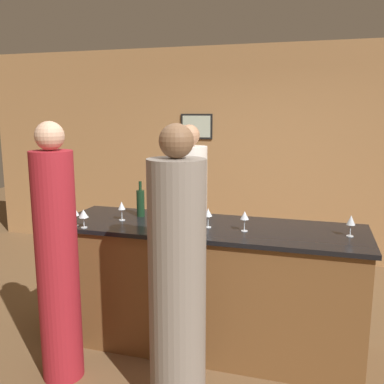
{
  "coord_description": "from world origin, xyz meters",
  "views": [
    {
      "loc": [
        0.82,
        -3.26,
        1.95
      ],
      "look_at": [
        -0.17,
        0.1,
        1.29
      ],
      "focal_mm": 40.0,
      "sensor_mm": 36.0,
      "label": 1
    }
  ],
  "objects_px": {
    "bartender": "(189,220)",
    "guest_0": "(57,262)",
    "wine_bottle_0": "(141,202)",
    "guest_1": "(177,282)"
  },
  "relations": [
    {
      "from": "bartender",
      "to": "wine_bottle_0",
      "type": "xyz_separation_m",
      "value": [
        -0.23,
        -0.7,
        0.32
      ]
    },
    {
      "from": "guest_0",
      "to": "guest_1",
      "type": "bearing_deg",
      "value": -3.81
    },
    {
      "from": "guest_0",
      "to": "guest_1",
      "type": "relative_size",
      "value": 1.0
    },
    {
      "from": "guest_0",
      "to": "wine_bottle_0",
      "type": "bearing_deg",
      "value": 72.41
    },
    {
      "from": "bartender",
      "to": "guest_1",
      "type": "xyz_separation_m",
      "value": [
        0.41,
        -1.64,
        0.03
      ]
    },
    {
      "from": "bartender",
      "to": "guest_0",
      "type": "xyz_separation_m",
      "value": [
        -0.51,
        -1.58,
        0.05
      ]
    },
    {
      "from": "guest_0",
      "to": "guest_1",
      "type": "xyz_separation_m",
      "value": [
        0.92,
        -0.06,
        -0.02
      ]
    },
    {
      "from": "bartender",
      "to": "wine_bottle_0",
      "type": "bearing_deg",
      "value": 71.58
    },
    {
      "from": "guest_0",
      "to": "wine_bottle_0",
      "type": "xyz_separation_m",
      "value": [
        0.28,
        0.87,
        0.27
      ]
    },
    {
      "from": "bartender",
      "to": "wine_bottle_0",
      "type": "height_order",
      "value": "bartender"
    }
  ]
}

